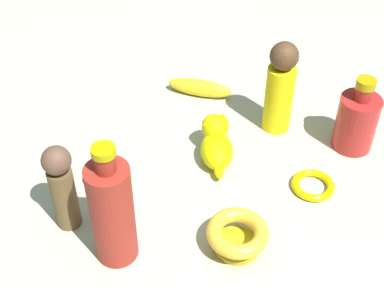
# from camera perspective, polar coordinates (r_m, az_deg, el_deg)

# --- Properties ---
(ground) EXTENTS (2.00, 2.00, 0.00)m
(ground) POSITION_cam_1_polar(r_m,az_deg,el_deg) (1.12, 0.00, -2.42)
(ground) COLOR #BCB29E
(nail_polish_jar) EXTENTS (0.05, 0.05, 0.04)m
(nail_polish_jar) POSITION_cam_1_polar(r_m,az_deg,el_deg) (1.08, -9.74, -3.59)
(nail_polish_jar) COLOR maroon
(nail_polish_jar) RESTS_ON ground
(bottle_tall) EXTENTS (0.07, 0.07, 0.24)m
(bottle_tall) POSITION_cam_1_polar(r_m,az_deg,el_deg) (0.90, -8.33, -6.99)
(bottle_tall) COLOR maroon
(bottle_tall) RESTS_ON ground
(bowl) EXTENTS (0.11, 0.11, 0.05)m
(bowl) POSITION_cam_1_polar(r_m,az_deg,el_deg) (0.96, 4.76, -9.44)
(bowl) COLOR gold
(bowl) RESTS_ON ground
(person_figure_child) EXTENTS (0.06, 0.06, 0.18)m
(person_figure_child) POSITION_cam_1_polar(r_m,az_deg,el_deg) (0.97, -13.41, -4.26)
(person_figure_child) COLOR brown
(person_figure_child) RESTS_ON ground
(banana) EXTENTS (0.16, 0.08, 0.04)m
(banana) POSITION_cam_1_polar(r_m,az_deg,el_deg) (1.29, 0.82, 5.89)
(banana) COLOR yellow
(banana) RESTS_ON ground
(bangle) EXTENTS (0.08, 0.08, 0.02)m
(bangle) POSITION_cam_1_polar(r_m,az_deg,el_deg) (1.09, 12.48, -4.22)
(bangle) COLOR yellow
(bangle) RESTS_ON ground
(cat_figurine) EXTENTS (0.11, 0.12, 0.09)m
(cat_figurine) POSITION_cam_1_polar(r_m,az_deg,el_deg) (1.11, 2.55, 0.14)
(cat_figurine) COLOR yellow
(cat_figurine) RESTS_ON ground
(bottle_short) EXTENTS (0.08, 0.08, 0.17)m
(bottle_short) POSITION_cam_1_polar(r_m,az_deg,el_deg) (1.17, 16.78, 2.34)
(bottle_short) COLOR #AF2523
(bottle_short) RESTS_ON ground
(person_figure_adult) EXTENTS (0.07, 0.07, 0.21)m
(person_figure_adult) POSITION_cam_1_polar(r_m,az_deg,el_deg) (1.16, 9.18, 5.83)
(person_figure_adult) COLOR yellow
(person_figure_adult) RESTS_ON ground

